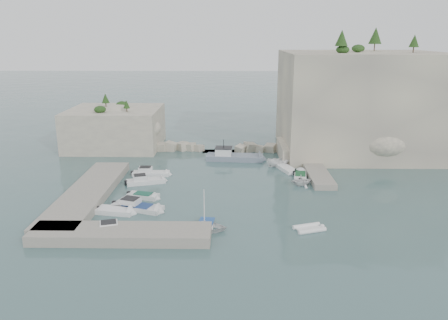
{
  "coord_description": "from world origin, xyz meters",
  "views": [
    {
      "loc": [
        0.96,
        -52.19,
        19.7
      ],
      "look_at": [
        0.0,
        6.0,
        3.0
      ],
      "focal_mm": 35.0,
      "sensor_mm": 36.0,
      "label": 1
    }
  ],
  "objects_px": {
    "inflatable_dinghy": "(309,230)",
    "tender_east_c": "(287,171)",
    "motorboat_e": "(116,213)",
    "rowboat": "(204,230)",
    "work_boat": "(235,160)",
    "motorboat_b": "(146,183)",
    "motorboat_c": "(143,198)",
    "motorboat_d": "(138,209)",
    "motorboat_f": "(117,232)",
    "tender_east_a": "(302,185)",
    "motorboat_a": "(151,175)",
    "tender_east_b": "(300,177)",
    "tender_east_d": "(279,166)"
  },
  "relations": [
    {
      "from": "rowboat",
      "to": "tender_east_d",
      "type": "distance_m",
      "value": 25.49
    },
    {
      "from": "motorboat_d",
      "to": "inflatable_dinghy",
      "type": "distance_m",
      "value": 19.9
    },
    {
      "from": "inflatable_dinghy",
      "to": "tender_east_b",
      "type": "distance_m",
      "value": 17.7
    },
    {
      "from": "tender_east_d",
      "to": "work_boat",
      "type": "height_order",
      "value": "work_boat"
    },
    {
      "from": "motorboat_d",
      "to": "motorboat_c",
      "type": "bearing_deg",
      "value": 109.58
    },
    {
      "from": "motorboat_d",
      "to": "inflatable_dinghy",
      "type": "relative_size",
      "value": 1.98
    },
    {
      "from": "motorboat_d",
      "to": "rowboat",
      "type": "height_order",
      "value": "motorboat_d"
    },
    {
      "from": "motorboat_f",
      "to": "rowboat",
      "type": "distance_m",
      "value": 9.07
    },
    {
      "from": "motorboat_c",
      "to": "tender_east_c",
      "type": "height_order",
      "value": "same"
    },
    {
      "from": "rowboat",
      "to": "tender_east_d",
      "type": "xyz_separation_m",
      "value": [
        10.32,
        23.31,
        0.0
      ]
    },
    {
      "from": "motorboat_d",
      "to": "tender_east_b",
      "type": "relative_size",
      "value": 1.36
    },
    {
      "from": "inflatable_dinghy",
      "to": "tender_east_d",
      "type": "relative_size",
      "value": 0.82
    },
    {
      "from": "motorboat_d",
      "to": "motorboat_f",
      "type": "relative_size",
      "value": 1.21
    },
    {
      "from": "motorboat_e",
      "to": "tender_east_b",
      "type": "relative_size",
      "value": 0.95
    },
    {
      "from": "inflatable_dinghy",
      "to": "motorboat_e",
      "type": "bearing_deg",
      "value": 150.35
    },
    {
      "from": "motorboat_e",
      "to": "motorboat_f",
      "type": "bearing_deg",
      "value": -64.46
    },
    {
      "from": "motorboat_f",
      "to": "tender_east_d",
      "type": "bearing_deg",
      "value": 34.19
    },
    {
      "from": "work_boat",
      "to": "motorboat_a",
      "type": "bearing_deg",
      "value": -141.46
    },
    {
      "from": "motorboat_e",
      "to": "tender_east_a",
      "type": "bearing_deg",
      "value": 33.34
    },
    {
      "from": "rowboat",
      "to": "inflatable_dinghy",
      "type": "bearing_deg",
      "value": -82.11
    },
    {
      "from": "motorboat_a",
      "to": "motorboat_b",
      "type": "relative_size",
      "value": 1.02
    },
    {
      "from": "motorboat_f",
      "to": "tender_east_d",
      "type": "relative_size",
      "value": 1.34
    },
    {
      "from": "inflatable_dinghy",
      "to": "rowboat",
      "type": "bearing_deg",
      "value": 162.62
    },
    {
      "from": "motorboat_f",
      "to": "tender_east_d",
      "type": "xyz_separation_m",
      "value": [
        19.37,
        24.02,
        0.0
      ]
    },
    {
      "from": "motorboat_d",
      "to": "tender_east_d",
      "type": "xyz_separation_m",
      "value": [
        18.52,
        17.81,
        0.0
      ]
    },
    {
      "from": "motorboat_b",
      "to": "motorboat_c",
      "type": "xyz_separation_m",
      "value": [
        0.73,
        -5.65,
        0.0
      ]
    },
    {
      "from": "motorboat_c",
      "to": "motorboat_d",
      "type": "bearing_deg",
      "value": -73.18
    },
    {
      "from": "motorboat_b",
      "to": "motorboat_c",
      "type": "height_order",
      "value": "motorboat_b"
    },
    {
      "from": "tender_east_b",
      "to": "work_boat",
      "type": "relative_size",
      "value": 0.5
    },
    {
      "from": "motorboat_d",
      "to": "motorboat_e",
      "type": "height_order",
      "value": "motorboat_d"
    },
    {
      "from": "motorboat_e",
      "to": "rowboat",
      "type": "xyz_separation_m",
      "value": [
        10.5,
        -4.43,
        0.0
      ]
    },
    {
      "from": "motorboat_c",
      "to": "motorboat_d",
      "type": "relative_size",
      "value": 0.64
    },
    {
      "from": "motorboat_d",
      "to": "motorboat_e",
      "type": "bearing_deg",
      "value": -136.46
    },
    {
      "from": "tender_east_c",
      "to": "tender_east_d",
      "type": "bearing_deg",
      "value": 1.09
    },
    {
      "from": "motorboat_d",
      "to": "rowboat",
      "type": "relative_size",
      "value": 1.41
    },
    {
      "from": "motorboat_f",
      "to": "tender_east_c",
      "type": "height_order",
      "value": "motorboat_f"
    },
    {
      "from": "rowboat",
      "to": "work_boat",
      "type": "bearing_deg",
      "value": -0.46
    },
    {
      "from": "motorboat_f",
      "to": "tender_east_b",
      "type": "distance_m",
      "value": 28.61
    },
    {
      "from": "motorboat_e",
      "to": "motorboat_f",
      "type": "height_order",
      "value": "motorboat_f"
    },
    {
      "from": "motorboat_f",
      "to": "work_boat",
      "type": "height_order",
      "value": "work_boat"
    },
    {
      "from": "work_boat",
      "to": "tender_east_c",
      "type": "bearing_deg",
      "value": -31.96
    },
    {
      "from": "motorboat_a",
      "to": "rowboat",
      "type": "relative_size",
      "value": 1.22
    },
    {
      "from": "rowboat",
      "to": "tender_east_a",
      "type": "distance_m",
      "value": 19.03
    },
    {
      "from": "motorboat_d",
      "to": "work_boat",
      "type": "bearing_deg",
      "value": 80.17
    },
    {
      "from": "motorboat_e",
      "to": "work_boat",
      "type": "relative_size",
      "value": 0.47
    },
    {
      "from": "motorboat_f",
      "to": "work_boat",
      "type": "relative_size",
      "value": 0.56
    },
    {
      "from": "motorboat_e",
      "to": "tender_east_b",
      "type": "distance_m",
      "value": 26.82
    },
    {
      "from": "inflatable_dinghy",
      "to": "tender_east_c",
      "type": "relative_size",
      "value": 0.66
    },
    {
      "from": "motorboat_b",
      "to": "tender_east_c",
      "type": "bearing_deg",
      "value": -0.13
    },
    {
      "from": "motorboat_c",
      "to": "rowboat",
      "type": "distance_m",
      "value": 12.42
    }
  ]
}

